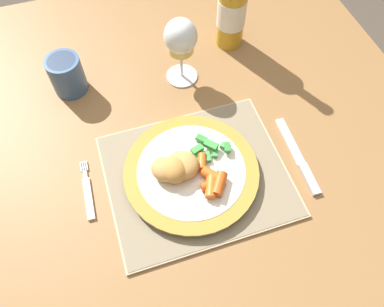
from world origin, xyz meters
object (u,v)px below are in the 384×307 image
(table_knife, at_px, (301,162))
(bottle, at_px, (233,3))
(dining_table, at_px, (162,154))
(dinner_plate, at_px, (191,172))
(wine_glass, at_px, (181,40))
(drinking_cup, at_px, (67,74))
(fork, at_px, (88,194))

(table_knife, height_order, bottle, bottle)
(dining_table, bearing_deg, bottle, 42.16)
(dinner_plate, xyz_separation_m, table_knife, (0.22, -0.04, -0.01))
(dining_table, height_order, wine_glass, wine_glass)
(wine_glass, bearing_deg, bottle, 27.79)
(table_knife, xyz_separation_m, wine_glass, (-0.16, 0.30, 0.11))
(wine_glass, xyz_separation_m, drinking_cup, (-0.25, 0.04, -0.06))
(fork, bearing_deg, drinking_cup, 87.89)
(table_knife, height_order, wine_glass, wine_glass)
(bottle, bearing_deg, drinking_cup, -175.02)
(dinner_plate, relative_size, bottle, 0.87)
(dining_table, distance_m, wine_glass, 0.26)
(dinner_plate, height_order, bottle, bottle)
(bottle, bearing_deg, dinner_plate, -121.56)
(dining_table, height_order, table_knife, table_knife)
(table_knife, height_order, drinking_cup, drinking_cup)
(dining_table, bearing_deg, drinking_cup, 131.07)
(dinner_plate, height_order, wine_glass, wine_glass)
(dinner_plate, xyz_separation_m, bottle, (0.21, 0.34, 0.10))
(table_knife, xyz_separation_m, drinking_cup, (-0.41, 0.34, 0.04))
(wine_glass, height_order, drinking_cup, wine_glass)
(bottle, bearing_deg, wine_glass, -152.21)
(fork, relative_size, bottle, 0.43)
(fork, xyz_separation_m, table_knife, (0.42, -0.06, 0.00))
(dining_table, height_order, dinner_plate, dinner_plate)
(fork, bearing_deg, table_knife, -8.24)
(dinner_plate, xyz_separation_m, fork, (-0.20, 0.02, -0.01))
(dinner_plate, distance_m, fork, 0.20)
(dinner_plate, relative_size, table_knife, 1.40)
(table_knife, distance_m, wine_glass, 0.36)
(dinner_plate, bearing_deg, fork, 173.50)
(dining_table, distance_m, dinner_plate, 0.16)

